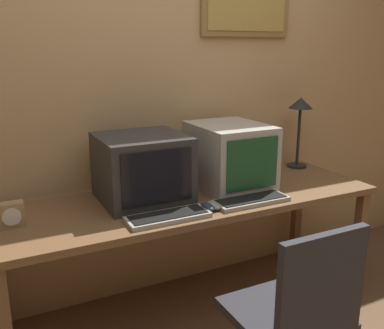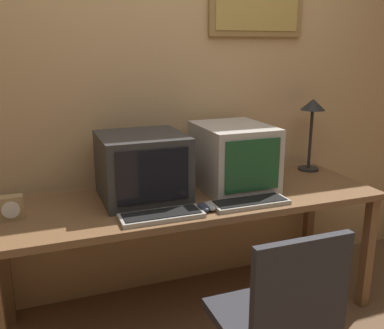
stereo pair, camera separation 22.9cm
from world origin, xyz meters
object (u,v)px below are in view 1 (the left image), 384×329
(monitor_left, at_px, (142,168))
(mouse_far_corner, at_px, (207,207))
(keyboard_main, at_px, (168,217))
(keyboard_side, at_px, (251,200))
(monitor_right, at_px, (229,156))
(desk_clock, at_px, (11,215))
(mouse_near_keyboard, at_px, (214,205))
(desk_lamp, at_px, (300,113))

(monitor_left, relative_size, mouse_far_corner, 4.26)
(monitor_left, xyz_separation_m, keyboard_main, (0.01, -0.31, -0.16))
(keyboard_main, bearing_deg, keyboard_side, 1.06)
(monitor_right, relative_size, keyboard_main, 1.18)
(mouse_far_corner, height_order, desk_clock, desk_clock)
(mouse_near_keyboard, distance_m, desk_lamp, 1.06)
(mouse_near_keyboard, height_order, mouse_far_corner, same)
(mouse_far_corner, distance_m, desk_clock, 0.92)
(keyboard_main, relative_size, mouse_near_keyboard, 3.96)
(desk_lamp, bearing_deg, mouse_far_corner, -154.73)
(monitor_left, bearing_deg, desk_clock, -173.75)
(keyboard_side, bearing_deg, mouse_far_corner, 179.04)
(desk_clock, xyz_separation_m, desk_lamp, (1.83, 0.21, 0.31))
(monitor_right, bearing_deg, monitor_left, 179.28)
(monitor_left, distance_m, keyboard_main, 0.35)
(keyboard_side, bearing_deg, monitor_left, 148.22)
(monitor_left, height_order, mouse_far_corner, monitor_left)
(mouse_far_corner, relative_size, desk_clock, 0.92)
(monitor_right, height_order, mouse_near_keyboard, monitor_right)
(monitor_left, height_order, desk_clock, monitor_left)
(monitor_right, distance_m, mouse_near_keyboard, 0.42)
(monitor_right, bearing_deg, keyboard_main, -149.67)
(monitor_right, height_order, keyboard_main, monitor_right)
(mouse_near_keyboard, bearing_deg, monitor_right, 47.43)
(mouse_near_keyboard, xyz_separation_m, mouse_far_corner, (-0.04, -0.00, -0.00))
(monitor_left, height_order, keyboard_side, monitor_left)
(desk_clock, bearing_deg, monitor_left, 6.25)
(monitor_right, height_order, mouse_far_corner, monitor_right)
(monitor_left, bearing_deg, monitor_right, -0.72)
(monitor_right, height_order, desk_lamp, desk_lamp)
(mouse_near_keyboard, distance_m, desk_clock, 0.96)
(monitor_right, xyz_separation_m, mouse_far_corner, (-0.30, -0.29, -0.16))
(monitor_left, bearing_deg, keyboard_side, -31.78)
(keyboard_side, bearing_deg, desk_clock, 168.62)
(monitor_right, relative_size, keyboard_side, 1.16)
(mouse_near_keyboard, relative_size, desk_lamp, 0.22)
(keyboard_main, height_order, mouse_far_corner, mouse_far_corner)
(desk_lamp, bearing_deg, keyboard_main, -158.53)
(keyboard_side, distance_m, mouse_far_corner, 0.26)
(desk_clock, relative_size, desk_lamp, 0.24)
(monitor_left, distance_m, desk_lamp, 1.19)
(keyboard_side, relative_size, desk_lamp, 0.87)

